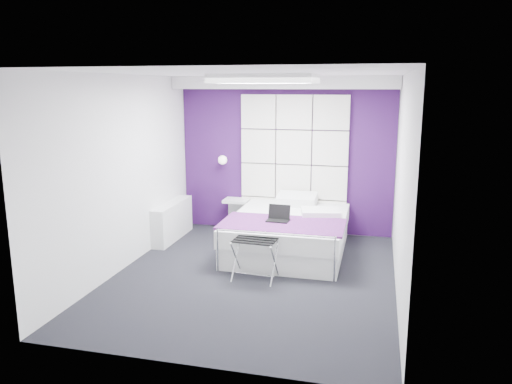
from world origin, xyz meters
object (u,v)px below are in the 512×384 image
(radiator, at_px, (172,221))
(laptop, at_px, (279,217))
(wall_lamp, at_px, (223,160))
(luggage_rack, at_px, (255,259))
(bed, at_px, (289,232))
(nightstand, at_px, (237,200))

(radiator, height_order, laptop, laptop)
(wall_lamp, xyz_separation_m, radiator, (-0.64, -0.76, -0.92))
(radiator, bearing_deg, wall_lamp, 49.90)
(radiator, height_order, luggage_rack, radiator)
(wall_lamp, relative_size, radiator, 0.12)
(wall_lamp, bearing_deg, laptop, -47.49)
(radiator, xyz_separation_m, luggage_rack, (1.73, -1.38, -0.03))
(bed, height_order, nightstand, bed)
(bed, xyz_separation_m, luggage_rack, (-0.22, -1.19, -0.04))
(radiator, height_order, nightstand, radiator)
(laptop, bearing_deg, luggage_rack, -98.16)
(bed, relative_size, nightstand, 4.79)
(bed, xyz_separation_m, laptop, (-0.08, -0.40, 0.33))
(bed, distance_m, luggage_rack, 1.21)
(laptop, bearing_deg, nightstand, 129.25)
(wall_lamp, bearing_deg, luggage_rack, -62.97)
(nightstand, distance_m, luggage_rack, 2.28)
(wall_lamp, relative_size, laptop, 0.48)
(bed, relative_size, luggage_rack, 3.82)
(laptop, bearing_deg, radiator, 164.75)
(wall_lamp, distance_m, radiator, 1.35)
(wall_lamp, distance_m, bed, 1.86)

